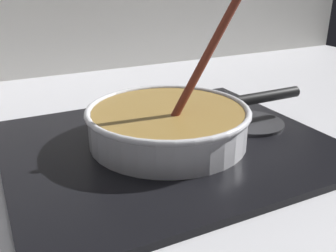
{
  "coord_description": "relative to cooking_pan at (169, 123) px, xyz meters",
  "views": [
    {
      "loc": [
        -0.14,
        -0.39,
        0.3
      ],
      "look_at": [
        0.14,
        0.17,
        0.04
      ],
      "focal_mm": 41.03,
      "sensor_mm": 36.0,
      "label": 1
    }
  ],
  "objects": [
    {
      "name": "hob_plate",
      "position": [
        -0.0,
        0.0,
        -0.04
      ],
      "size": [
        0.56,
        0.48,
        0.01
      ],
      "primitive_type": "cube",
      "color": "black",
      "rests_on": "ground"
    },
    {
      "name": "cooking_pan",
      "position": [
        0.0,
        0.0,
        0.0
      ],
      "size": [
        0.44,
        0.29,
        0.28
      ],
      "color": "silver",
      "rests_on": "hob_plate"
    },
    {
      "name": "ground",
      "position": [
        -0.14,
        -0.17,
        -0.07
      ],
      "size": [
        2.4,
        1.6,
        0.04
      ],
      "primitive_type": "cube",
      "color": "#B7B7BC"
    },
    {
      "name": "burner_ring",
      "position": [
        -0.0,
        0.0,
        -0.03
      ],
      "size": [
        0.17,
        0.17,
        0.01
      ],
      "primitive_type": "torus",
      "color": "#592D0C",
      "rests_on": "hob_plate"
    },
    {
      "name": "spare_burner",
      "position": [
        0.18,
        0.0,
        -0.03
      ],
      "size": [
        0.13,
        0.13,
        0.01
      ],
      "primitive_type": "cylinder",
      "color": "#262628",
      "rests_on": "hob_plate"
    }
  ]
}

